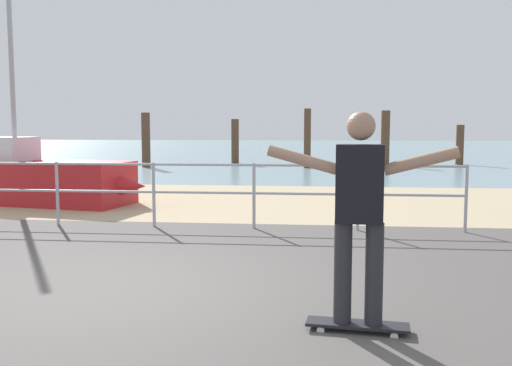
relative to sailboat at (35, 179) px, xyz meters
name	(u,v)px	position (x,y,z in m)	size (l,w,h in m)	color
ground_plane	(79,333)	(4.00, -7.09, -0.52)	(24.00, 10.00, 0.04)	#514C49
beach_strip	(230,201)	(4.00, 0.91, -0.52)	(24.00, 6.00, 0.04)	tan
sea_surface	(289,149)	(4.00, 28.91, -0.52)	(72.00, 50.00, 0.04)	#75939E
railing_fence	(105,184)	(2.48, -2.49, 0.18)	(11.33, 0.05, 1.05)	#9EA0A5
sailboat	(35,179)	(0.00, 0.00, 0.00)	(5.07, 2.21, 5.02)	#B21E23
skateboard	(357,325)	(6.19, -6.88, -0.45)	(0.82, 0.29, 0.08)	black
skateboarder	(360,205)	(6.19, -6.88, 0.50)	(1.45, 0.25, 1.65)	#26262B
groyne_post_0	(146,140)	(-0.81, 10.54, 0.56)	(0.34, 0.34, 2.16)	#513826
groyne_post_1	(235,141)	(2.36, 13.22, 0.45)	(0.33, 0.33, 1.94)	#513826
groyne_post_2	(307,139)	(5.54, 10.68, 0.63)	(0.27, 0.27, 2.30)	#513826
groyne_post_3	(385,138)	(8.71, 12.54, 0.61)	(0.36, 0.36, 2.27)	#513826
groyne_post_4	(460,145)	(11.88, 13.30, 0.32)	(0.32, 0.32, 1.69)	#513826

